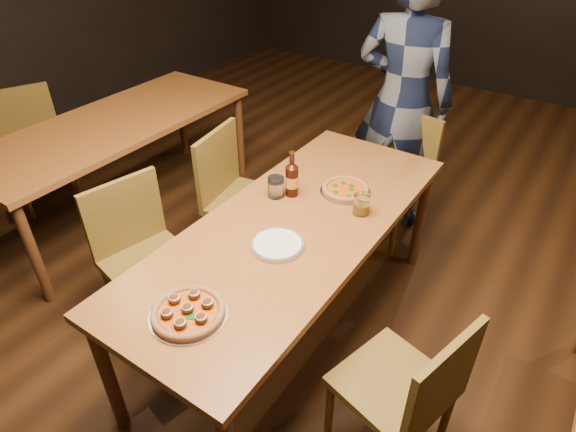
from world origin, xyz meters
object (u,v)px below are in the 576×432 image
Objects in this scene: pizza_margherita at (345,189)px; chair_main_nw at (150,263)px; beer_bottle at (292,180)px; table_left at (115,131)px; water_glass at (276,187)px; table_main at (294,235)px; chair_main_e at (393,383)px; amber_glass at (361,204)px; diner at (403,101)px; plate_stack at (277,245)px; chair_nbr_left at (37,149)px; chair_end at (391,178)px; chair_main_sw at (248,201)px; pizza_meatball at (188,312)px.

chair_main_nw is at bearing -132.87° from pizza_margherita.
beer_bottle reaches higher than pizza_margherita.
table_left is 1.50m from water_glass.
table_main is at bearing -54.05° from beer_bottle.
water_glass is at bearing -140.12° from pizza_margherita.
table_left is at bearing -89.80° from chair_main_e.
diner reaches higher than amber_glass.
chair_main_e is 1.11m from water_glass.
diner is at bearing 84.78° from beer_bottle.
diner is at bearing 33.01° from table_left.
chair_main_nw is at bearing -164.45° from plate_stack.
chair_nbr_left reaches higher than chair_main_nw.
chair_main_e is at bearing -75.73° from chair_main_nw.
chair_end is 8.30× the size of water_glass.
chair_main_nw is 1.01× the size of chair_end.
pizza_margherita is at bearing 39.26° from beer_bottle.
diner is (-0.27, 1.12, 0.11)m from amber_glass.
amber_glass is at bearing 99.27° from diner.
chair_main_sw is at bearing 58.15° from diner.
chair_nbr_left is at bearing -157.72° from table_left.
pizza_margherita is (0.72, 0.78, 0.31)m from chair_main_nw.
water_glass is (1.49, -0.15, 0.13)m from table_left.
pizza_meatball is at bearing -103.04° from amber_glass.
chair_main_sw is (1.13, 0.05, -0.20)m from table_left.
pizza_margherita is at bearing -30.58° from chair_main_nw.
chair_nbr_left is at bearing 25.72° from diner.
chair_end reaches higher than plate_stack.
beer_bottle is at bearing -91.55° from chair_end.
diner reaches higher than table_left.
pizza_meatball is 0.17× the size of diner.
table_main is 0.37m from amber_glass.
table_main is 7.45× the size of pizza_margherita.
chair_end is (-0.68, 1.48, 0.01)m from chair_main_e.
chair_main_e is 0.88m from pizza_meatball.
chair_main_nw is (1.05, -0.69, -0.22)m from table_left.
pizza_margherita is 1.09× the size of beer_bottle.
chair_end is at bearing 75.85° from water_glass.
chair_end is at bearing 104.52° from diner.
chair_main_sw is 1.46m from chair_main_e.
amber_glass is (0.19, 0.46, 0.04)m from plate_stack.
chair_main_sw is 3.54× the size of pizza_margherita.
chair_end is (0.61, 0.79, -0.02)m from chair_main_sw.
chair_nbr_left is 2.45m from pizza_margherita.
table_left is 1.81m from plate_stack.
pizza_meatball is 1.22× the size of beer_bottle.
diner reaches higher than chair_nbr_left.
chair_nbr_left reaches higher than pizza_margherita.
pizza_margherita is at bearing 2.89° from table_left.
chair_nbr_left is at bearing -175.60° from beer_bottle.
chair_main_nw is at bearing -129.98° from beer_bottle.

